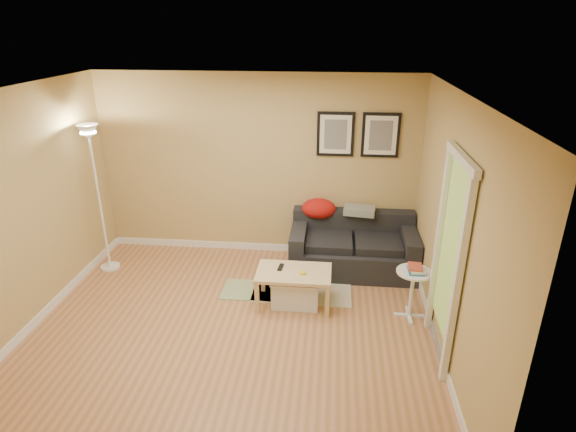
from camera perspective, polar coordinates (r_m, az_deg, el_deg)
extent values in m
plane|color=#BD7751|center=(5.47, -6.83, -13.46)|extent=(4.50, 4.50, 0.00)
plane|color=white|center=(4.47, -8.41, 14.58)|extent=(4.50, 4.50, 0.00)
plane|color=tan|center=(6.67, -3.73, 5.97)|extent=(4.50, 0.00, 4.50)
plane|color=tan|center=(3.17, -15.81, -15.36)|extent=(4.50, 0.00, 4.50)
plane|color=tan|center=(5.76, -29.92, 0.13)|extent=(0.00, 4.00, 4.00)
plane|color=tan|center=(4.85, 19.35, -1.90)|extent=(0.00, 4.00, 4.00)
cube|color=white|center=(7.12, -3.49, -3.74)|extent=(4.50, 0.02, 0.10)
cube|color=white|center=(6.28, -27.61, -10.47)|extent=(0.02, 4.00, 0.10)
cube|color=white|center=(5.46, 17.52, -13.92)|extent=(0.02, 4.00, 0.10)
cube|color=beige|center=(6.17, 1.79, -8.62)|extent=(1.25, 0.85, 0.01)
cube|color=#668C4C|center=(6.13, -4.69, -8.96)|extent=(0.70, 0.50, 0.01)
cube|color=black|center=(5.70, -0.90, -6.24)|extent=(0.07, 0.16, 0.02)
cylinder|color=yellow|center=(5.57, 1.83, -6.93)|extent=(0.07, 0.07, 0.03)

